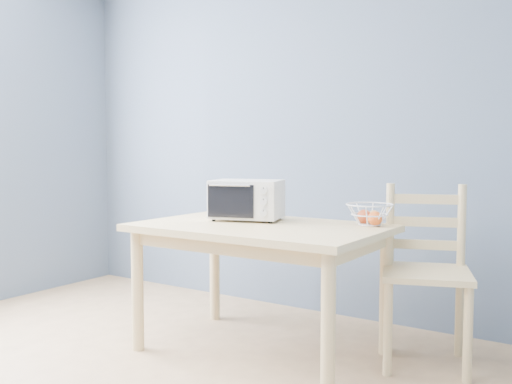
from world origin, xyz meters
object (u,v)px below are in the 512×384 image
Objects in this scene: dining_table at (260,242)px; fruit_basket at (370,214)px; dining_chair at (426,276)px; toaster_oven at (244,199)px.

fruit_basket reaches higher than dining_table.
fruit_basket is at bearing 171.67° from dining_chair.
dining_table is 0.65m from fruit_basket.
dining_table is 2.91× the size of toaster_oven.
dining_table is 0.94m from dining_chair.
fruit_basket is (0.54, 0.31, 0.16)m from dining_table.
toaster_oven is at bearing -165.66° from fruit_basket.
dining_chair reaches higher than dining_table.
dining_chair is at bearing 23.53° from dining_table.
dining_table is 1.42× the size of dining_chair.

